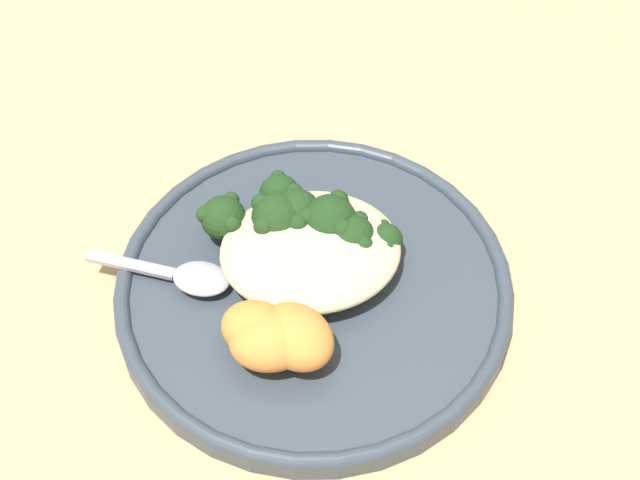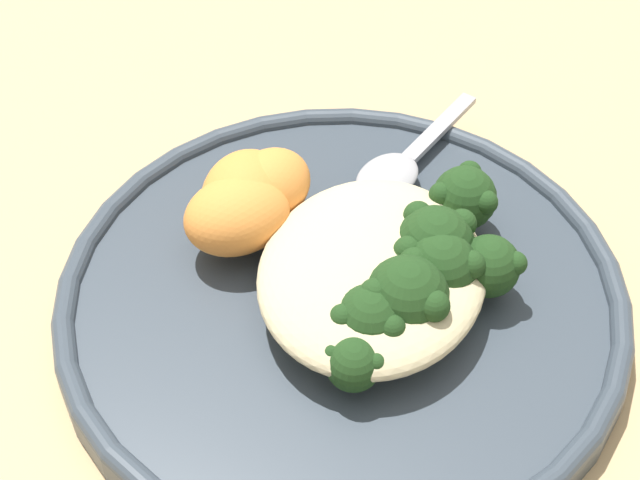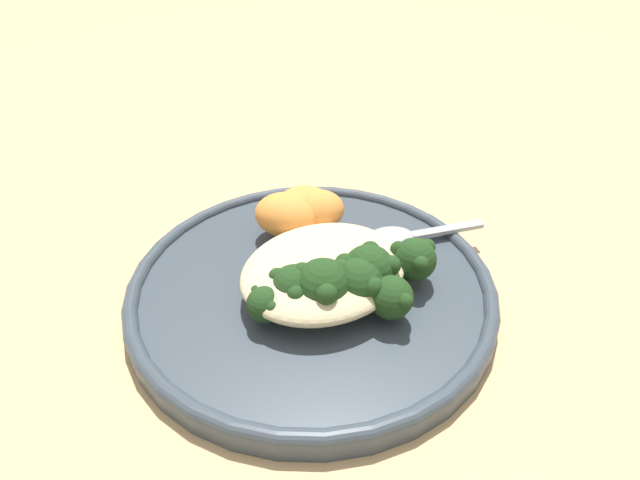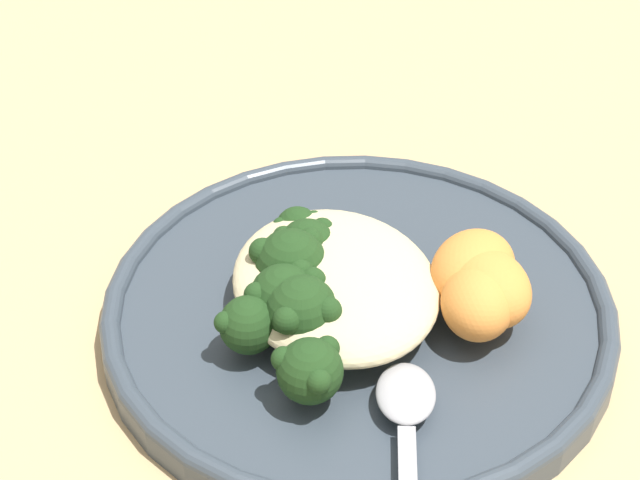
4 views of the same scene
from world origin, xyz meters
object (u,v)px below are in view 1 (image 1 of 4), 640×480
object	(u,v)px
broccoli_stalk_5	(286,221)
broccoli_stalk_7	(235,229)
broccoli_stalk_2	(325,244)
broccoli_stalk_6	(280,224)
plate	(314,287)
quinoa_mound	(311,250)
broccoli_stalk_1	(344,247)
broccoli_stalk_4	(295,221)
sweet_potato_chunk_0	(257,329)
spoon	(189,276)
broccoli_stalk_0	(361,256)
broccoli_stalk_3	(328,227)
sweet_potato_chunk_2	(272,340)
sweet_potato_chunk_1	(296,337)

from	to	relation	value
broccoli_stalk_5	broccoli_stalk_7	world-z (taller)	broccoli_stalk_7
broccoli_stalk_5	broccoli_stalk_7	distance (m)	0.04
broccoli_stalk_2	broccoli_stalk_6	size ratio (longest dim) A/B	1.03
broccoli_stalk_2	plate	bearing A→B (deg)	-178.95
quinoa_mound	broccoli_stalk_1	world-z (taller)	broccoli_stalk_1
broccoli_stalk_4	sweet_potato_chunk_0	world-z (taller)	broccoli_stalk_4
broccoli_stalk_1	broccoli_stalk_7	world-z (taller)	same
broccoli_stalk_1	spoon	size ratio (longest dim) A/B	0.73
broccoli_stalk_0	broccoli_stalk_6	distance (m)	0.07
broccoli_stalk_3	sweet_potato_chunk_2	distance (m)	0.11
broccoli_stalk_2	broccoli_stalk_6	world-z (taller)	broccoli_stalk_6
broccoli_stalk_6	spoon	size ratio (longest dim) A/B	0.75
broccoli_stalk_6	spoon	distance (m)	0.08
broccoli_stalk_1	broccoli_stalk_5	size ratio (longest dim) A/B	0.66
sweet_potato_chunk_0	broccoli_stalk_5	bearing A→B (deg)	73.70
broccoli_stalk_1	broccoli_stalk_7	bearing A→B (deg)	119.98
broccoli_stalk_0	sweet_potato_chunk_0	bearing A→B (deg)	-170.40
quinoa_mound	broccoli_stalk_6	distance (m)	0.03
broccoli_stalk_3	broccoli_stalk_5	distance (m)	0.03
broccoli_stalk_4	broccoli_stalk_3	bearing A→B (deg)	-113.00
broccoli_stalk_6	broccoli_stalk_7	xyz separation A→B (m)	(-0.03, 0.00, -0.00)
spoon	plate	bearing A→B (deg)	-164.16
broccoli_stalk_0	broccoli_stalk_5	xyz separation A→B (m)	(-0.05, 0.04, 0.00)
broccoli_stalk_1	broccoli_stalk_5	xyz separation A→B (m)	(-0.04, 0.03, -0.00)
sweet_potato_chunk_0	broccoli_stalk_4	bearing A→B (deg)	69.29
broccoli_stalk_4	sweet_potato_chunk_2	bearing A→B (deg)	165.53
plate	sweet_potato_chunk_0	size ratio (longest dim) A/B	5.86
broccoli_stalk_1	spoon	world-z (taller)	broccoli_stalk_1
broccoli_stalk_6	sweet_potato_chunk_0	bearing A→B (deg)	152.44
broccoli_stalk_2	broccoli_stalk_5	world-z (taller)	broccoli_stalk_2
broccoli_stalk_3	broccoli_stalk_7	distance (m)	0.07
sweet_potato_chunk_0	broccoli_stalk_3	bearing A→B (deg)	55.00
plate	broccoli_stalk_7	world-z (taller)	broccoli_stalk_7
broccoli_stalk_2	broccoli_stalk_1	bearing A→B (deg)	-78.23
broccoli_stalk_5	spoon	bearing A→B (deg)	109.62
spoon	sweet_potato_chunk_0	bearing A→B (deg)	148.97
broccoli_stalk_2	broccoli_stalk_5	size ratio (longest dim) A/B	0.70
quinoa_mound	broccoli_stalk_4	world-z (taller)	broccoli_stalk_4
sweet_potato_chunk_0	plate	bearing A→B (deg)	49.32
broccoli_stalk_6	sweet_potato_chunk_0	distance (m)	0.09
broccoli_stalk_7	spoon	bearing A→B (deg)	91.83
broccoli_stalk_3	broccoli_stalk_6	distance (m)	0.04
quinoa_mound	broccoli_stalk_5	world-z (taller)	broccoli_stalk_5
sweet_potato_chunk_0	sweet_potato_chunk_2	xyz separation A→B (m)	(0.01, -0.01, 0.00)
broccoli_stalk_4	sweet_potato_chunk_2	size ratio (longest dim) A/B	1.74
broccoli_stalk_3	sweet_potato_chunk_1	bearing A→B (deg)	-172.87
broccoli_stalk_5	plate	bearing A→B (deg)	-167.32
sweet_potato_chunk_2	broccoli_stalk_3	bearing A→B (deg)	62.19
broccoli_stalk_6	spoon	world-z (taller)	broccoli_stalk_6
quinoa_mound	broccoli_stalk_7	distance (m)	0.06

